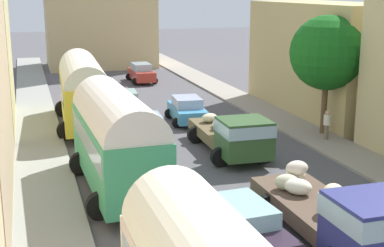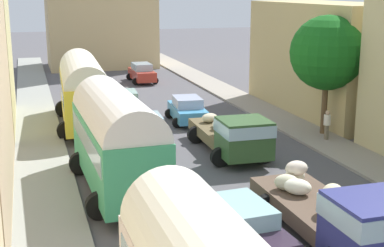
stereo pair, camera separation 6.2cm
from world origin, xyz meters
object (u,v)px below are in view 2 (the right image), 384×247
car_3 (147,130)px  pedestrian_1 (327,124)px  cargo_truck_0 (344,215)px  parked_bus_2 (83,88)px  cargo_truck_1 (234,134)px  parked_bus_1 (116,136)px  car_2 (241,227)px  car_4 (125,103)px  car_1 (142,73)px  car_0 (187,110)px

car_3 → pedestrian_1: pedestrian_1 is taller
cargo_truck_0 → pedestrian_1: cargo_truck_0 is taller
parked_bus_2 → cargo_truck_1: parked_bus_2 is taller
pedestrian_1 → parked_bus_2: bearing=148.8°
parked_bus_1 → cargo_truck_1: bearing=25.8°
car_2 → car_4: size_ratio=1.08×
car_3 → car_1: bearing=78.9°
cargo_truck_0 → car_0: cargo_truck_0 is taller
cargo_truck_1 → parked_bus_2: bearing=126.7°
car_1 → pedestrian_1: (5.47, -21.77, 0.16)m
car_2 → car_4: 20.03m
parked_bus_1 → car_3: size_ratio=2.03×
cargo_truck_1 → car_1: 22.90m
cargo_truck_0 → car_3: bearing=103.6°
car_3 → pedestrian_1: 9.57m
parked_bus_1 → car_1: 26.69m
cargo_truck_0 → pedestrian_1: (6.10, 11.42, -0.25)m
car_1 → cargo_truck_1: bearing=-90.7°
car_2 → car_3: bearing=91.2°
parked_bus_2 → pedestrian_1: bearing=-31.2°
cargo_truck_1 → car_0: bearing=90.9°
parked_bus_1 → cargo_truck_0: (5.78, -7.32, -1.07)m
car_4 → car_0: bearing=-43.7°
cargo_truck_1 → car_3: bearing=138.7°
car_2 → car_4: car_2 is taller
cargo_truck_0 → parked_bus_1: bearing=128.3°
car_0 → car_2: car_2 is taller
car_4 → car_2: bearing=-89.8°
car_1 → car_4: bearing=-106.8°
parked_bus_1 → cargo_truck_1: size_ratio=1.20×
cargo_truck_1 → car_3: 4.81m
cargo_truck_1 → car_4: 11.22m
car_0 → pedestrian_1: pedestrian_1 is taller
parked_bus_1 → parked_bus_2: 11.36m
parked_bus_1 → car_1: size_ratio=1.89×
cargo_truck_1 → car_4: cargo_truck_1 is taller
car_0 → pedestrian_1: size_ratio=2.45×
parked_bus_2 → car_2: (2.89, -17.75, -1.47)m
car_1 → car_2: bearing=-96.4°
parked_bus_1 → car_4: size_ratio=2.01×
cargo_truck_1 → car_4: bearing=107.8°
cargo_truck_1 → car_0: 7.53m
car_4 → parked_bus_1: bearing=-101.3°
car_0 → car_3: bearing=-128.7°
car_4 → cargo_truck_0: bearing=-81.7°
car_2 → pedestrian_1: pedestrian_1 is taller
parked_bus_2 → cargo_truck_0: (5.88, -18.68, -1.06)m
cargo_truck_1 → car_3: (-3.61, 3.17, -0.35)m
car_0 → car_4: bearing=136.3°
car_1 → pedestrian_1: 22.45m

